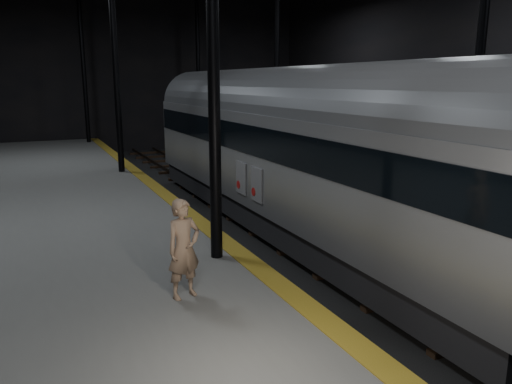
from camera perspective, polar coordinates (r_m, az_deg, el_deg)
ground at (r=16.66m, az=3.08°, el=-4.48°), size 44.00×44.00×0.00m
platform_left at (r=14.74m, az=-23.81°, el=-5.82°), size 9.00×43.80×1.00m
platform_right at (r=21.00m, az=21.53°, el=-0.36°), size 9.00×43.80×1.00m
tactile_strip at (r=15.19m, az=-7.79°, el=-2.32°), size 0.50×43.80×0.01m
track at (r=16.64m, az=3.09°, el=-4.26°), size 2.40×43.00×0.24m
train at (r=15.99m, az=3.32°, el=5.43°), size 2.91×19.44×5.20m
woman at (r=9.13m, az=-8.25°, el=-6.45°), size 0.77×0.61×1.84m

